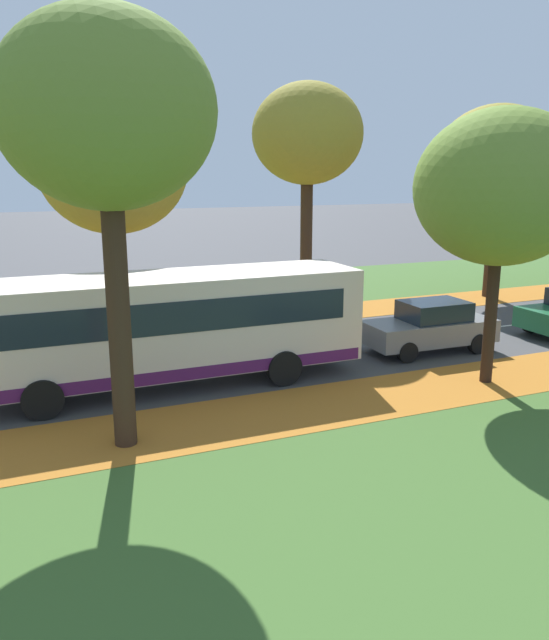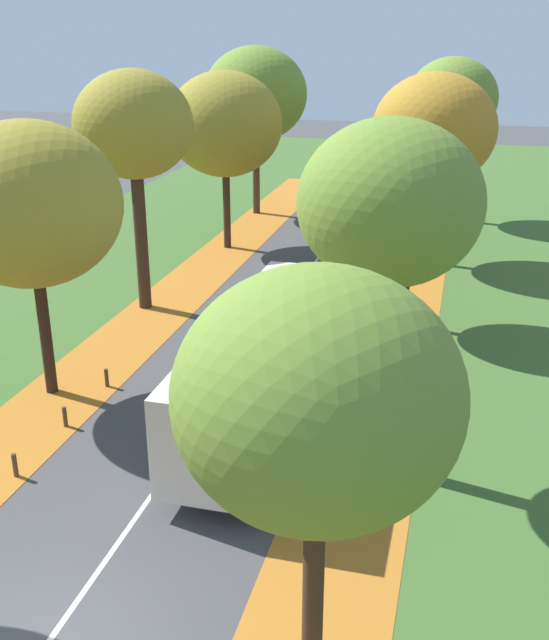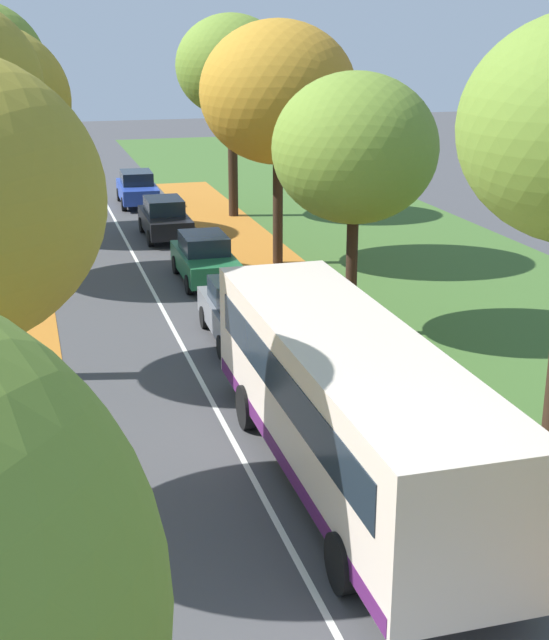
% 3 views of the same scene
% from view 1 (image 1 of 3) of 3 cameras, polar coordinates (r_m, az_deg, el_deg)
% --- Properties ---
extents(grass_verge_left, '(12.00, 90.00, 0.01)m').
position_cam_1_polar(grass_verge_left, '(30.69, 5.24, 2.85)').
color(grass_verge_left, '#3D6028').
rests_on(grass_verge_left, ground).
extents(leaf_litter_left, '(2.80, 60.00, 0.00)m').
position_cam_1_polar(leaf_litter_left, '(24.15, -2.22, 0.03)').
color(leaf_litter_left, '#B26B23').
rests_on(leaf_litter_left, grass_verge_left).
extents(leaf_litter_right, '(2.80, 60.00, 0.00)m').
position_cam_1_polar(leaf_litter_right, '(16.22, 9.45, -6.90)').
color(leaf_litter_right, '#B26B23').
rests_on(leaf_litter_right, grass_verge_right).
extents(road_centre_line, '(0.12, 80.00, 0.01)m').
position_cam_1_polar(road_centre_line, '(23.18, 15.98, -1.08)').
color(road_centre_line, silver).
rests_on(road_centre_line, ground).
extents(tree_left_near, '(5.11, 5.11, 8.06)m').
position_cam_1_polar(tree_left_near, '(22.72, -14.54, 13.37)').
color(tree_left_near, black).
rests_on(tree_left_near, ground).
extents(tree_left_mid, '(4.33, 4.33, 8.98)m').
position_cam_1_polar(tree_left_mid, '(25.23, 3.03, 16.48)').
color(tree_left_mid, '#382619').
rests_on(tree_left_mid, ground).
extents(tree_left_far, '(5.46, 5.46, 8.47)m').
position_cam_1_polar(tree_left_far, '(29.81, 19.63, 13.43)').
color(tree_left_far, '#382619').
rests_on(tree_left_far, ground).
extents(tree_right_near, '(4.14, 4.14, 8.57)m').
position_cam_1_polar(tree_right_near, '(12.62, -15.09, 17.74)').
color(tree_right_near, '#382619').
rests_on(tree_right_near, ground).
extents(tree_right_mid, '(4.42, 4.42, 7.19)m').
position_cam_1_polar(tree_right_mid, '(17.19, 20.02, 11.26)').
color(tree_right_mid, black).
rests_on(tree_right_mid, ground).
extents(bollard_fourth, '(0.12, 0.12, 0.60)m').
position_cam_1_polar(bollard_fourth, '(21.71, -17.85, -1.36)').
color(bollard_fourth, '#4C3823').
rests_on(bollard_fourth, ground).
extents(bollard_fifth, '(0.12, 0.12, 0.59)m').
position_cam_1_polar(bollard_fifth, '(22.04, -11.29, -0.76)').
color(bollard_fifth, '#4C3823').
rests_on(bollard_fifth, ground).
extents(bus, '(2.69, 10.41, 2.98)m').
position_cam_1_polar(bus, '(16.61, -9.92, -0.34)').
color(bus, beige).
rests_on(bus, ground).
extents(car_grey_lead, '(1.85, 4.23, 1.62)m').
position_cam_1_polar(car_grey_lead, '(20.35, 14.05, -0.58)').
color(car_grey_lead, slate).
rests_on(car_grey_lead, ground).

